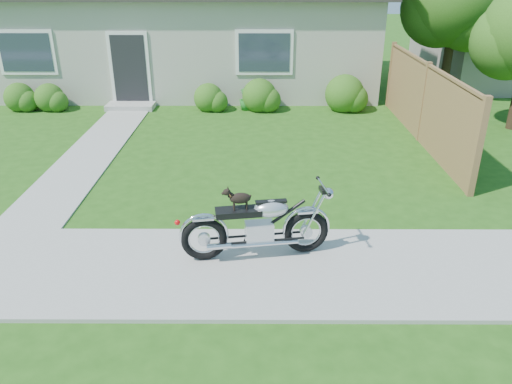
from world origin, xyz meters
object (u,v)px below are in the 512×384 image
tree_far (461,2)px  motorcycle_with_dog (259,225)px  house (191,22)px  potted_plant_right (246,98)px  potted_plant_left (49,98)px  fence (424,103)px

tree_far → motorcycle_with_dog: tree_far is taller
house → motorcycle_with_dog: (2.34, -11.69, -1.62)m
potted_plant_right → house: bearing=119.7°
house → potted_plant_right: house is taller
motorcycle_with_dog → potted_plant_right: bearing=83.8°
house → potted_plant_right: size_ratio=17.19×
potted_plant_left → motorcycle_with_dog: 10.33m
fence → motorcycle_with_dog: fence is taller
fence → potted_plant_left: fence is taller
potted_plant_left → motorcycle_with_dog: size_ratio=0.32×
tree_far → potted_plant_left: 12.68m
house → potted_plant_left: bearing=-138.5°
tree_far → house: bearing=166.8°
tree_far → motorcycle_with_dog: bearing=-122.1°
motorcycle_with_dog → house: bearing=92.6°
tree_far → potted_plant_right: (-6.47, -1.47, -2.57)m
fence → motorcycle_with_dog: size_ratio=2.99×
house → motorcycle_with_dog: bearing=-78.7°
potted_plant_left → motorcycle_with_dog: bearing=-52.9°
potted_plant_left → tree_far: bearing=6.8°
house → tree_far: size_ratio=2.76×
potted_plant_left → motorcycle_with_dog: (6.23, -8.24, 0.19)m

